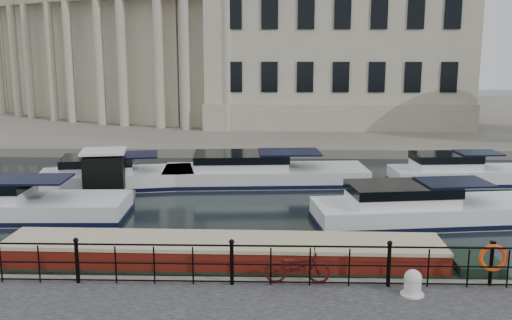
{
  "coord_description": "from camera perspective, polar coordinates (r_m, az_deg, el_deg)",
  "views": [
    {
      "loc": [
        1.01,
        -16.03,
        6.49
      ],
      "look_at": [
        0.5,
        2.0,
        3.0
      ],
      "focal_mm": 40.0,
      "sensor_mm": 36.0,
      "label": 1
    }
  ],
  "objects": [
    {
      "name": "life_ring_post",
      "position": [
        15.84,
        22.59,
        -9.08
      ],
      "size": [
        0.73,
        0.19,
        1.19
      ],
      "color": "black",
      "rests_on": "near_quay"
    },
    {
      "name": "narrowboat",
      "position": [
        16.64,
        -3.33,
        -10.68
      ],
      "size": [
        15.56,
        2.32,
        1.57
      ],
      "rotation": [
        0.0,
        0.0,
        -0.02
      ],
      "color": "black",
      "rests_on": "ground_plane"
    },
    {
      "name": "ground_plane",
      "position": [
        17.33,
        -1.88,
        -11.05
      ],
      "size": [
        160.0,
        160.0,
        0.0
      ],
      "primitive_type": "plane",
      "color": "black",
      "rests_on": "ground"
    },
    {
      "name": "railing",
      "position": [
        14.8,
        -2.44,
        -10.0
      ],
      "size": [
        24.14,
        0.14,
        1.22
      ],
      "color": "black",
      "rests_on": "near_quay"
    },
    {
      "name": "bicycle",
      "position": [
        14.99,
        4.16,
        -10.58
      ],
      "size": [
        1.7,
        0.6,
        0.89
      ],
      "primitive_type": "imported",
      "rotation": [
        0.0,
        0.0,
        1.58
      ],
      "color": "#4B0D0D",
      "rests_on": "near_quay"
    },
    {
      "name": "cabin_cruisers",
      "position": [
        25.42,
        -1.92,
        -2.99
      ],
      "size": [
        28.19,
        10.19,
        1.99
      ],
      "color": "white",
      "rests_on": "ground_plane"
    },
    {
      "name": "civic_building",
      "position": [
        50.78,
        -0.65,
        11.57
      ],
      "size": [
        53.55,
        31.84,
        16.85
      ],
      "color": "#ADA38C",
      "rests_on": "far_bank"
    },
    {
      "name": "far_bank",
      "position": [
        55.39,
        0.58,
        4.51
      ],
      "size": [
        120.0,
        42.0,
        0.55
      ],
      "primitive_type": "cube",
      "color": "#6B665B",
      "rests_on": "ground_plane"
    },
    {
      "name": "mooring_bollard",
      "position": [
        14.83,
        15.4,
        -11.79
      ],
      "size": [
        0.58,
        0.58,
        0.66
      ],
      "color": "silver",
      "rests_on": "near_quay"
    },
    {
      "name": "harbour_hut",
      "position": [
        26.49,
        -14.89,
        -1.49
      ],
      "size": [
        2.97,
        2.62,
        2.16
      ],
      "rotation": [
        0.0,
        0.0,
        0.18
      ],
      "color": "#6B665B",
      "rests_on": "ground_plane"
    }
  ]
}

